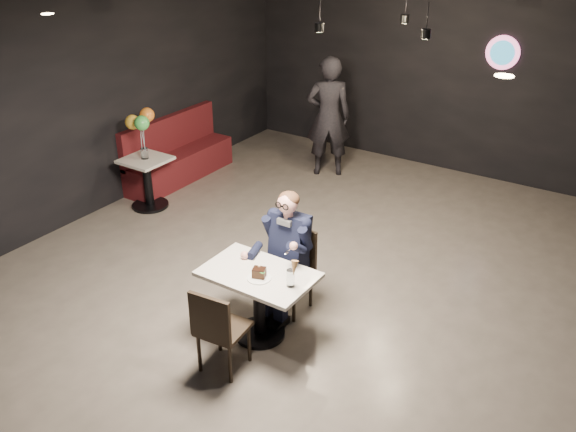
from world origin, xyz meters
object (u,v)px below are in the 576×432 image
Objects in this scene: chair_far at (289,272)px; chair_near at (223,327)px; side_table at (148,183)px; sundae_glass at (291,278)px; passerby at (328,117)px; main_table at (259,304)px; balloon_vase at (145,153)px; seated_man at (289,251)px; booth_bench at (179,149)px.

chair_far is 1.00× the size of chair_near.
chair_near is 1.21× the size of side_table.
passerby is (-1.95, 4.08, 0.12)m from sundae_glass.
balloon_vase reaches higher than main_table.
chair_far is 0.79m from sundae_glass.
seated_man reaches higher than chair_far.
chair_near is 4.61m from booth_bench.
chair_far is (-0.00, 0.55, 0.09)m from main_table.
passerby is at bearing 102.74° from chair_near.
chair_near is at bearing -90.00° from seated_man.
main_table is at bearing 84.17° from chair_near.
balloon_vase is at bearing 139.68° from chair_near.
main_table is 3.46m from side_table.
chair_near is 0.46× the size of booth_bench.
balloon_vase is at bearing -73.30° from booth_bench.
sundae_glass reaches higher than side_table.
chair_near is at bearing -90.00° from chair_far.
passerby is (1.53, 2.50, 0.13)m from balloon_vase.
side_table is (-3.09, 2.12, -0.08)m from chair_near.
main_table is at bearing 176.50° from sundae_glass.
passerby is at bearing 115.47° from sundae_glass.
balloon_vase is at bearing 161.97° from chair_far.
chair_near reaches higher than balloon_vase.
side_table is at bearing 161.97° from seated_man.
booth_bench is at bearing 149.38° from chair_far.
side_table is 2.99m from passerby.
chair_far is 0.46× the size of booth_bench.
balloon_vase is 0.08× the size of passerby.
seated_man is (-0.00, 0.55, 0.34)m from main_table.
side_table is (-3.09, 1.56, 0.00)m from main_table.
booth_bench is at bearing 131.51° from chair_near.
seated_man is 3.27m from side_table.
sundae_glass is 1.13× the size of balloon_vase.
main_table is 0.57m from chair_near.
passerby reaches higher than balloon_vase.
main_table is at bearing -26.73° from balloon_vase.
main_table is 0.65m from seated_man.
main_table is 0.76× the size of seated_man.
main_table is at bearing -90.00° from seated_man.
passerby is (1.83, 1.50, 0.45)m from booth_bench.
chair_far is at bearing -18.03° from balloon_vase.
booth_bench is 2.66× the size of side_table.
sundae_glass is at bearing -24.42° from side_table.
booth_bench is 1.09m from balloon_vase.
chair_near is 0.48× the size of passerby.
chair_far is 0.26m from seated_man.
balloon_vase is (-3.09, 1.01, 0.11)m from seated_man.
chair_far is 0.64× the size of seated_man.
sundae_glass reaches higher than balloon_vase.
seated_man is at bearing 124.26° from sundae_glass.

